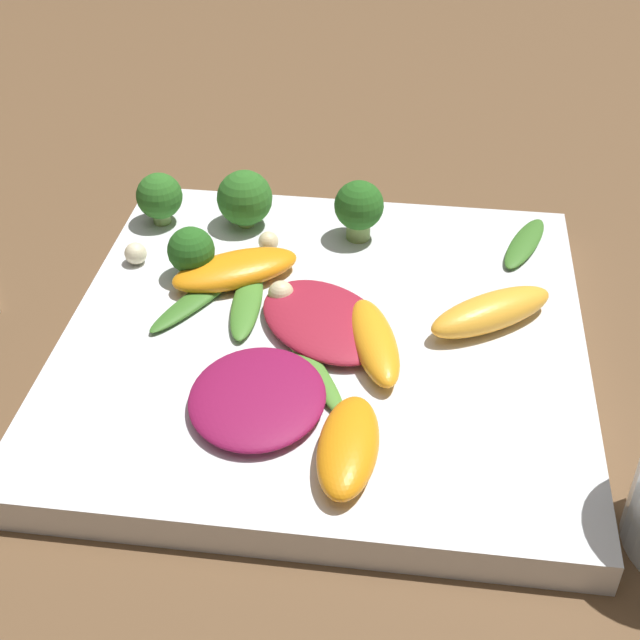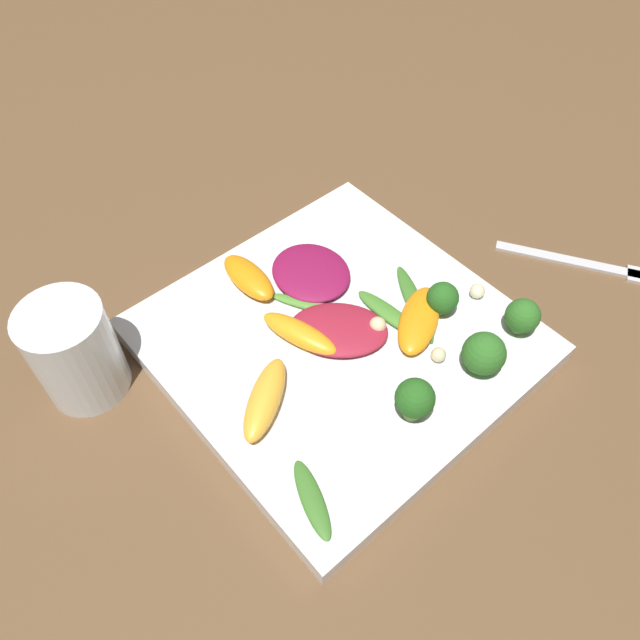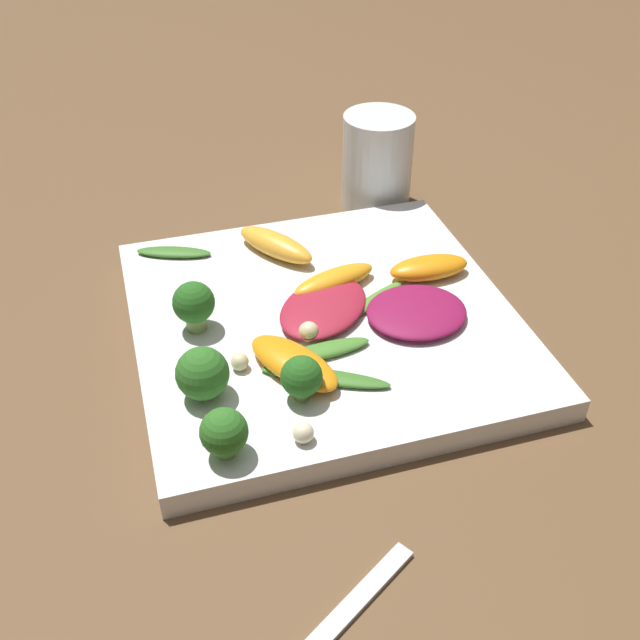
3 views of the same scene
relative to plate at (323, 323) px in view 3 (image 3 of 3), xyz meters
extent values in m
plane|color=brown|center=(0.00, 0.00, -0.01)|extent=(2.40, 2.40, 0.00)
cube|color=white|center=(0.00, 0.00, 0.00)|extent=(0.29, 0.29, 0.02)
cylinder|color=white|center=(0.19, -0.11, 0.04)|extent=(0.07, 0.07, 0.09)
ellipsoid|color=maroon|center=(0.00, 0.00, 0.02)|extent=(0.10, 0.10, 0.01)
ellipsoid|color=maroon|center=(-0.03, -0.07, 0.02)|extent=(0.07, 0.08, 0.01)
ellipsoid|color=#FCAD33|center=(0.09, 0.02, 0.02)|extent=(0.08, 0.07, 0.02)
ellipsoid|color=orange|center=(-0.06, 0.04, 0.02)|extent=(0.08, 0.07, 0.02)
ellipsoid|color=orange|center=(0.02, -0.10, 0.02)|extent=(0.03, 0.07, 0.02)
ellipsoid|color=orange|center=(0.03, -0.02, 0.02)|extent=(0.04, 0.08, 0.02)
cylinder|color=#7A9E51|center=(-0.09, 0.04, 0.02)|extent=(0.01, 0.01, 0.01)
sphere|color=#26601E|center=(-0.09, 0.04, 0.03)|extent=(0.03, 0.03, 0.03)
cylinder|color=#84AD5B|center=(-0.12, 0.10, 0.02)|extent=(0.01, 0.01, 0.01)
sphere|color=#2D6B23|center=(-0.12, 0.10, 0.03)|extent=(0.03, 0.03, 0.03)
cylinder|color=#84AD5B|center=(-0.07, 0.10, 0.02)|extent=(0.01, 0.01, 0.01)
sphere|color=#2D6B23|center=(-0.07, 0.10, 0.03)|extent=(0.04, 0.04, 0.04)
cylinder|color=#7A9E51|center=(0.01, 0.10, 0.02)|extent=(0.02, 0.02, 0.02)
sphere|color=#26601E|center=(0.01, 0.10, 0.03)|extent=(0.03, 0.03, 0.03)
ellipsoid|color=#518E33|center=(0.00, -0.04, 0.01)|extent=(0.05, 0.07, 0.01)
ellipsoid|color=#3D7528|center=(0.12, 0.10, 0.01)|extent=(0.04, 0.07, 0.01)
ellipsoid|color=#3D7528|center=(-0.07, 0.02, 0.01)|extent=(0.06, 0.09, 0.01)
ellipsoid|color=#47842D|center=(-0.05, 0.01, 0.01)|extent=(0.02, 0.07, 0.01)
sphere|color=beige|center=(-0.03, 0.02, 0.02)|extent=(0.02, 0.02, 0.02)
sphere|color=beige|center=(-0.05, 0.08, 0.02)|extent=(0.01, 0.01, 0.01)
sphere|color=beige|center=(-0.13, 0.05, 0.02)|extent=(0.01, 0.01, 0.01)
camera|label=1|loc=(0.05, -0.39, 0.32)|focal=50.00mm
camera|label=2|loc=(0.23, 0.24, 0.45)|focal=35.00mm
camera|label=3|loc=(-0.45, 0.14, 0.37)|focal=42.00mm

